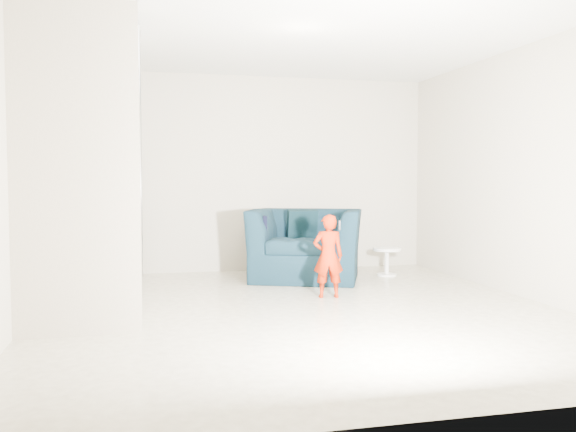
% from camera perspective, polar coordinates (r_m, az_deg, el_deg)
% --- Properties ---
extents(floor, '(5.50, 5.50, 0.00)m').
position_cam_1_polar(floor, '(5.94, 1.31, -8.90)').
color(floor, gray).
rests_on(floor, ground).
extents(ceiling, '(5.50, 5.50, 0.00)m').
position_cam_1_polar(ceiling, '(5.98, 1.35, 17.27)').
color(ceiling, silver).
rests_on(ceiling, back_wall).
extents(back_wall, '(5.00, 0.00, 5.00)m').
position_cam_1_polar(back_wall, '(8.50, -3.43, 3.96)').
color(back_wall, '#B8AD95').
rests_on(back_wall, floor).
extents(front_wall, '(5.00, 0.00, 5.00)m').
position_cam_1_polar(front_wall, '(3.23, 13.95, 4.80)').
color(front_wall, '#B8AD95').
rests_on(front_wall, floor).
extents(left_wall, '(0.00, 5.50, 5.50)m').
position_cam_1_polar(left_wall, '(5.71, -23.79, 3.96)').
color(left_wall, '#B8AD95').
rests_on(left_wall, floor).
extents(right_wall, '(0.00, 5.50, 5.50)m').
position_cam_1_polar(right_wall, '(6.89, 21.92, 3.85)').
color(right_wall, '#B8AD95').
rests_on(right_wall, floor).
extents(armchair, '(1.72, 1.63, 0.89)m').
position_cam_1_polar(armchair, '(7.78, 1.69, -2.65)').
color(armchair, black).
rests_on(armchair, floor).
extents(toddler, '(0.36, 0.26, 0.90)m').
position_cam_1_polar(toddler, '(6.57, 3.78, -3.76)').
color(toddler, '#922704').
rests_on(toddler, floor).
extents(side_table, '(0.37, 0.37, 0.37)m').
position_cam_1_polar(side_table, '(8.16, 9.24, -3.80)').
color(side_table, white).
rests_on(side_table, floor).
extents(staircase, '(1.02, 3.03, 3.62)m').
position_cam_1_polar(staircase, '(6.20, -18.23, 0.28)').
color(staircase, '#ADA089').
rests_on(staircase, floor).
extents(cushion, '(0.39, 0.19, 0.39)m').
position_cam_1_polar(cushion, '(7.99, 1.34, -0.74)').
color(cushion, black).
rests_on(cushion, armchair).
extents(throw, '(0.05, 0.48, 0.53)m').
position_cam_1_polar(throw, '(7.61, -2.50, -1.92)').
color(throw, black).
rests_on(throw, armchair).
extents(phone, '(0.03, 0.05, 0.10)m').
position_cam_1_polar(phone, '(6.54, 4.83, -0.87)').
color(phone, black).
rests_on(phone, toddler).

